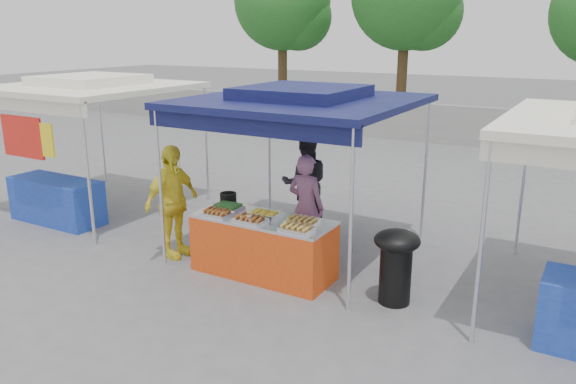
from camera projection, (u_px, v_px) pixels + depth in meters
The scene contains 21 objects.
ground_plane at pixel (267, 271), 8.12m from camera, with size 80.00×80.00×0.00m, color slate.
back_wall at pixel (458, 125), 17.12m from camera, with size 40.00×0.25×1.20m, color gray.
main_canopy at pixel (300, 100), 8.28m from camera, with size 3.20×3.20×2.57m.
neighbor_stall_left at pixel (76, 130), 10.32m from camera, with size 3.20×3.20×2.57m.
tree_0 at pixel (286, 6), 21.34m from camera, with size 3.70×3.68×6.32m.
vendor_table at pixel (263, 246), 7.92m from camera, with size 2.00×0.80×0.85m.
food_tray_fl at pixel (217, 213), 7.89m from camera, with size 0.42×0.30×0.07m.
food_tray_fm at pixel (250, 220), 7.62m from camera, with size 0.42×0.30×0.07m.
food_tray_fr at pixel (296, 228), 7.28m from camera, with size 0.42×0.30×0.07m.
food_tray_bl at pixel (228, 207), 8.19m from camera, with size 0.42×0.30×0.07m.
food_tray_bm at pixel (265, 213), 7.88m from camera, with size 0.42×0.30×0.07m.
food_tray_br at pixel (302, 221), 7.55m from camera, with size 0.42×0.30×0.07m.
cooking_pot at pixel (228, 198), 8.50m from camera, with size 0.25×0.25×0.15m, color black.
skewer_cup at pixel (249, 219), 7.60m from camera, with size 0.08×0.08×0.10m, color silver.
wok_burner at pixel (396, 260), 7.05m from camera, with size 0.58×0.58×0.98m.
crate_left at pixel (268, 245), 8.73m from camera, with size 0.47×0.33×0.28m, color #1630B9.
crate_right at pixel (302, 257), 8.28m from camera, with size 0.49×0.34×0.29m, color #1630B9.
crate_stacked at pixel (302, 238), 8.20m from camera, with size 0.47×0.33×0.28m, color #1630B9.
vendor_woman at pixel (306, 207), 8.44m from camera, with size 0.59×0.39×1.61m, color #9C638B.
helper_man at pixel (305, 184), 9.59m from camera, with size 0.82×0.64×1.69m, color #222227.
customer_person at pixel (172, 202), 8.47m from camera, with size 1.02×0.42×1.74m, color #FFED38.
Camera 1 is at (4.00, -6.34, 3.33)m, focal length 35.00 mm.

